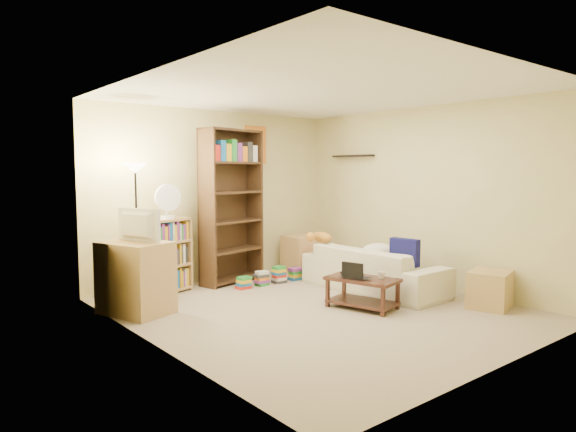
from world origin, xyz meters
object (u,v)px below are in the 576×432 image
at_px(mug, 381,275).
at_px(short_bookshelf, 163,257).
at_px(laptop, 357,277).
at_px(tv_stand, 136,278).
at_px(sofa, 373,269).
at_px(desk_fan, 168,201).
at_px(television, 134,225).
at_px(coffee_table, 362,289).
at_px(floor_lamp, 136,192).
at_px(tall_bookshelf, 232,202).
at_px(tabby_cat, 320,237).
at_px(side_table, 302,254).
at_px(end_cabinet, 490,289).

xyz_separation_m(mug, short_bookshelf, (-1.61, 2.33, 0.09)).
bearing_deg(laptop, tv_stand, 36.87).
bearing_deg(sofa, desk_fan, 54.55).
xyz_separation_m(mug, television, (-2.27, 1.66, 0.60)).
height_order(coffee_table, television, television).
relative_size(laptop, floor_lamp, 0.25).
bearing_deg(coffee_table, tall_bookshelf, 86.45).
relative_size(coffee_table, short_bookshelf, 0.91).
bearing_deg(laptop, desk_fan, 15.24).
xyz_separation_m(television, floor_lamp, (0.22, 0.46, 0.36)).
xyz_separation_m(tabby_cat, side_table, (0.35, 0.79, -0.38)).
xyz_separation_m(laptop, short_bookshelf, (-1.44, 2.11, 0.12)).
bearing_deg(sofa, short_bookshelf, 54.42).
bearing_deg(mug, floor_lamp, 134.01).
relative_size(tv_stand, side_table, 1.40).
height_order(desk_fan, end_cabinet, desk_fan).
distance_m(floor_lamp, side_table, 3.01).
bearing_deg(short_bookshelf, laptop, -72.50).
xyz_separation_m(short_bookshelf, floor_lamp, (-0.44, -0.20, 0.87)).
bearing_deg(coffee_table, side_table, 53.02).
xyz_separation_m(side_table, end_cabinet, (0.32, -3.02, -0.08)).
distance_m(laptop, tv_stand, 2.55).
bearing_deg(tabby_cat, television, 176.42).
bearing_deg(tabby_cat, side_table, 65.93).
relative_size(laptop, television, 0.67).
bearing_deg(coffee_table, end_cabinet, -52.43).
relative_size(coffee_table, floor_lamp, 0.53).
bearing_deg(laptop, end_cabinet, -146.16).
bearing_deg(end_cabinet, desk_fan, 131.04).
distance_m(side_table, end_cabinet, 3.04).
height_order(television, desk_fan, desk_fan).
bearing_deg(side_table, end_cabinet, -83.90).
xyz_separation_m(coffee_table, tall_bookshelf, (-0.41, 2.16, 0.94)).
bearing_deg(desk_fan, coffee_table, -55.44).
height_order(tabby_cat, side_table, tabby_cat).
xyz_separation_m(television, end_cabinet, (3.35, -2.41, -0.79)).
relative_size(laptop, short_bookshelf, 0.43).
relative_size(tabby_cat, tv_stand, 0.57).
height_order(tabby_cat, laptop, tabby_cat).
height_order(short_bookshelf, floor_lamp, floor_lamp).
bearing_deg(desk_fan, mug, -55.67).
bearing_deg(tv_stand, floor_lamp, 45.89).
distance_m(tv_stand, short_bookshelf, 0.94).
bearing_deg(television, short_bookshelf, -63.31).
height_order(laptop, tv_stand, tv_stand).
height_order(coffee_table, end_cabinet, end_cabinet).
distance_m(tabby_cat, television, 2.70).
height_order(television, floor_lamp, floor_lamp).
relative_size(coffee_table, laptop, 2.11).
bearing_deg(tv_stand, laptop, -53.23).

